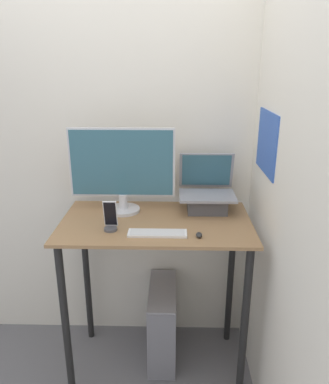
% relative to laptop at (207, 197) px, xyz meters
% --- Properties ---
extents(wall_back, '(6.00, 0.05, 2.60)m').
position_rel_laptop_xyz_m(wall_back, '(-0.31, 0.23, 0.15)').
color(wall_back, silver).
rests_on(wall_back, ground_plane).
extents(wall_side_right, '(0.06, 6.00, 2.60)m').
position_rel_laptop_xyz_m(wall_side_right, '(0.33, -0.50, 0.15)').
color(wall_side_right, silver).
rests_on(wall_side_right, ground_plane).
extents(desk, '(1.12, 0.64, 1.06)m').
position_rel_laptop_xyz_m(desk, '(-0.31, -0.18, -0.29)').
color(desk, '#936D47').
rests_on(desk, ground_plane).
extents(laptop, '(0.34, 0.29, 0.34)m').
position_rel_laptop_xyz_m(laptop, '(0.00, 0.00, 0.00)').
color(laptop, '#4C4C51').
rests_on(laptop, desk).
extents(monitor, '(0.64, 0.20, 0.52)m').
position_rel_laptop_xyz_m(monitor, '(-0.52, -0.03, 0.18)').
color(monitor, silver).
rests_on(monitor, desk).
extents(keyboard, '(0.32, 0.09, 0.02)m').
position_rel_laptop_xyz_m(keyboard, '(-0.29, -0.36, -0.08)').
color(keyboard, white).
rests_on(keyboard, desk).
extents(mouse, '(0.03, 0.05, 0.02)m').
position_rel_laptop_xyz_m(mouse, '(-0.07, -0.39, -0.08)').
color(mouse, '#262626').
rests_on(mouse, desk).
extents(cell_phone, '(0.07, 0.07, 0.17)m').
position_rel_laptop_xyz_m(cell_phone, '(-0.55, -0.31, -0.03)').
color(cell_phone, '#4C4C51').
rests_on(cell_phone, desk).
extents(computer_tower, '(0.18, 0.50, 0.52)m').
position_rel_laptop_xyz_m(computer_tower, '(-0.28, -0.07, -0.89)').
color(computer_tower, gray).
rests_on(computer_tower, ground_plane).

